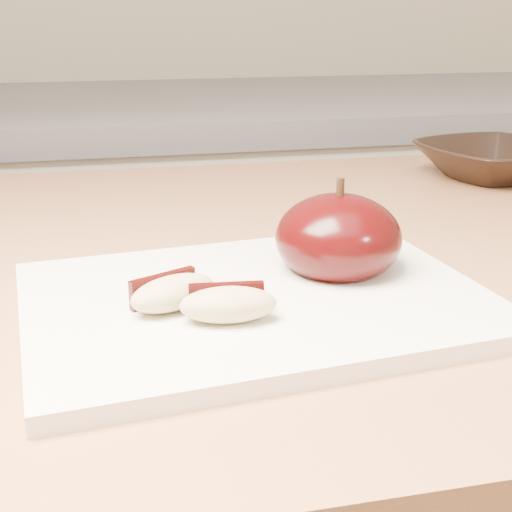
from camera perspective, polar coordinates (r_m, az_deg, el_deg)
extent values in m
cube|color=silver|center=(1.39, -11.18, -8.23)|extent=(2.40, 0.60, 0.90)
cube|color=slate|center=(1.25, -12.59, 11.31)|extent=(2.40, 0.62, 0.04)
cube|color=#AD734B|center=(0.57, -11.08, -1.89)|extent=(1.64, 0.64, 0.04)
cube|color=white|center=(0.46, 0.00, -3.64)|extent=(0.31, 0.24, 0.01)
ellipsoid|color=black|center=(0.49, 6.60, 1.43)|extent=(0.10, 0.10, 0.06)
cylinder|color=black|center=(0.48, 6.76, 5.48)|extent=(0.01, 0.01, 0.01)
ellipsoid|color=tan|center=(0.43, -6.64, -2.95)|extent=(0.06, 0.05, 0.02)
cube|color=black|center=(0.44, -7.46, -2.59)|extent=(0.04, 0.02, 0.02)
ellipsoid|color=tan|center=(0.41, -2.24, -3.90)|extent=(0.06, 0.03, 0.02)
cube|color=black|center=(0.42, -2.38, -3.38)|extent=(0.04, 0.01, 0.02)
imported|color=black|center=(0.86, 18.43, 7.23)|extent=(0.19, 0.19, 0.04)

